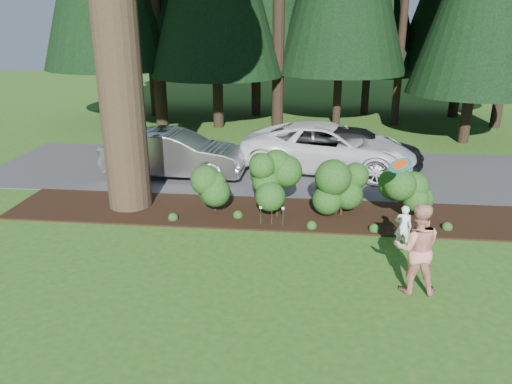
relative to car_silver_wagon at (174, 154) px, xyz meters
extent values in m
plane|color=#225919|center=(4.04, -6.39, -0.84)|extent=(80.00, 80.00, 0.00)
cube|color=black|center=(4.04, -3.14, -0.82)|extent=(16.00, 2.50, 0.05)
cube|color=#38383A|center=(4.04, 1.11, -0.83)|extent=(22.00, 6.00, 0.03)
sphere|color=#1D3F13|center=(2.04, -3.19, -0.18)|extent=(1.08, 1.08, 1.08)
cylinder|color=black|center=(2.04, -3.19, -0.69)|extent=(0.08, 0.08, 0.30)
sphere|color=#1D3F13|center=(3.84, -3.39, 0.09)|extent=(1.35, 1.35, 1.35)
cylinder|color=black|center=(3.84, -3.39, -0.69)|extent=(0.08, 0.08, 0.30)
sphere|color=#1D3F13|center=(5.64, -3.09, -0.02)|extent=(1.26, 1.26, 1.26)
cylinder|color=black|center=(5.64, -3.09, -0.69)|extent=(0.08, 0.08, 0.30)
sphere|color=#1D3F13|center=(7.44, -3.29, -0.13)|extent=(1.17, 1.17, 1.17)
cylinder|color=black|center=(7.44, -3.29, -0.69)|extent=(0.08, 0.08, 0.30)
cylinder|color=#1D3F13|center=(3.44, -3.99, -0.59)|extent=(0.01, 0.01, 0.50)
sphere|color=white|center=(3.44, -3.99, -0.32)|extent=(0.09, 0.09, 0.09)
cylinder|color=#1D3F13|center=(3.74, -3.99, -0.59)|extent=(0.01, 0.01, 0.50)
sphere|color=white|center=(3.74, -3.99, -0.32)|extent=(0.09, 0.09, 0.09)
cylinder|color=#1D3F13|center=(4.04, -3.99, -0.59)|extent=(0.01, 0.01, 0.50)
sphere|color=white|center=(4.04, -3.99, -0.32)|extent=(0.09, 0.09, 0.09)
cylinder|color=black|center=(-5.46, 7.61, 4.06)|extent=(0.50, 0.50, 9.80)
cylinder|color=black|center=(-2.96, 8.11, 3.71)|extent=(0.50, 0.50, 9.10)
cylinder|color=black|center=(0.04, 8.61, 4.41)|extent=(0.50, 0.50, 10.50)
cylinder|color=black|center=(3.04, 7.11, 3.53)|extent=(0.50, 0.50, 8.75)
cylinder|color=black|center=(6.04, 8.11, 4.76)|extent=(0.50, 0.50, 11.20)
cylinder|color=black|center=(9.04, 9.11, 3.88)|extent=(0.50, 0.50, 9.45)
cylinder|color=black|center=(11.54, 7.61, 4.58)|extent=(0.50, 0.50, 10.85)
cylinder|color=black|center=(14.04, 9.61, 4.06)|extent=(0.50, 0.50, 9.80)
cylinder|color=black|center=(-3.96, 12.11, 4.76)|extent=(0.50, 0.50, 11.20)
cylinder|color=black|center=(1.54, 11.61, 4.41)|extent=(0.50, 0.50, 10.50)
cylinder|color=black|center=(7.54, 12.61, 5.11)|extent=(0.50, 0.50, 11.90)
cylinder|color=black|center=(12.54, 12.11, 4.23)|extent=(0.50, 0.50, 10.15)
imported|color=#A6A6AA|center=(0.00, 0.00, 0.00)|extent=(4.97, 1.83, 1.63)
imported|color=silver|center=(5.38, 1.24, 0.04)|extent=(6.54, 3.80, 1.71)
imported|color=black|center=(6.54, 2.07, -0.13)|extent=(4.91, 2.39, 1.37)
imported|color=white|center=(7.01, -5.02, -0.28)|extent=(0.44, 0.32, 1.12)
imported|color=red|center=(6.90, -7.04, 0.12)|extent=(0.96, 0.76, 1.93)
cylinder|color=#187686|center=(6.81, -4.93, 1.24)|extent=(0.56, 0.53, 0.38)
cylinder|color=#EC5213|center=(6.81, -4.93, 1.26)|extent=(0.39, 0.37, 0.26)
camera|label=1|loc=(4.67, -16.42, 4.56)|focal=35.00mm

